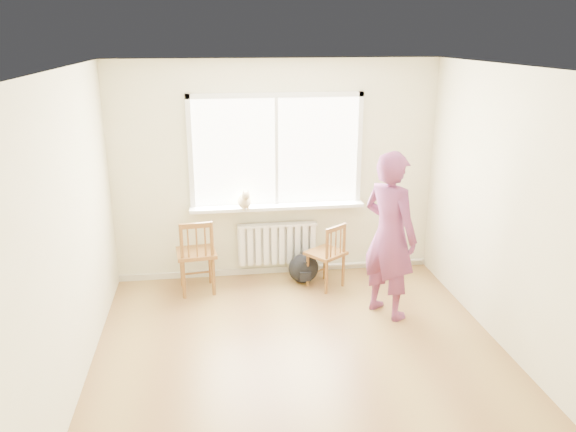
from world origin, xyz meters
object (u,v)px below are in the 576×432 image
object	(u,v)px
backpack	(303,268)
person	(390,235)
chair_right	(329,256)
cat	(244,200)
chair_left	(197,256)

from	to	relation	value
backpack	person	bearing A→B (deg)	-50.13
chair_right	cat	distance (m)	1.22
cat	person	bearing A→B (deg)	-42.32
chair_right	person	bearing A→B (deg)	87.50
chair_right	person	xyz separation A→B (m)	(0.50, -0.75, 0.51)
person	cat	xyz separation A→B (m)	(-1.48, 1.09, 0.14)
chair_right	cat	size ratio (longest dim) A/B	2.11
chair_left	cat	world-z (taller)	cat
chair_left	backpack	bearing A→B (deg)	178.26
chair_left	cat	distance (m)	0.88
chair_left	person	xyz separation A→B (m)	(2.07, -0.82, 0.45)
cat	backpack	size ratio (longest dim) A/B	1.03
cat	backpack	distance (m)	1.13
chair_right	person	world-z (taller)	person
person	cat	bearing A→B (deg)	20.72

